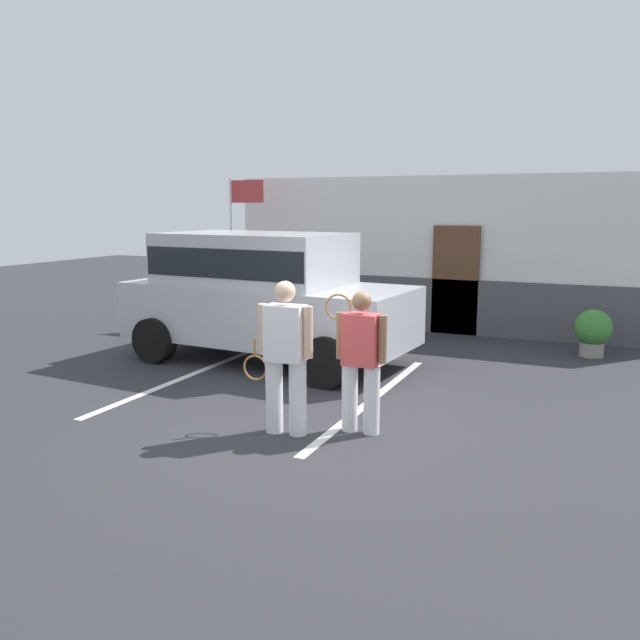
{
  "coord_description": "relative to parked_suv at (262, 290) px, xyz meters",
  "views": [
    {
      "loc": [
        3.03,
        -6.24,
        2.48
      ],
      "look_at": [
        -0.29,
        1.2,
        1.05
      ],
      "focal_mm": 36.73,
      "sensor_mm": 36.0,
      "label": 1
    }
  ],
  "objects": [
    {
      "name": "ground_plane",
      "position": [
        2.03,
        -2.85,
        -1.15
      ],
      "size": [
        40.0,
        40.0,
        0.0
      ],
      "primitive_type": "plane",
      "color": "#2D2D33"
    },
    {
      "name": "parking_stripe_0",
      "position": [
        -0.52,
        -1.35,
        -1.14
      ],
      "size": [
        0.12,
        4.4,
        0.01
      ],
      "primitive_type": "cube",
      "color": "silver",
      "rests_on": "ground_plane"
    },
    {
      "name": "flag_pole",
      "position": [
        -1.99,
        2.65,
        0.96
      ],
      "size": [
        0.8,
        0.05,
        3.04
      ],
      "color": "silver",
      "rests_on": "ground_plane"
    },
    {
      "name": "parked_suv",
      "position": [
        0.0,
        0.0,
        0.0
      ],
      "size": [
        4.73,
        2.45,
        2.05
      ],
      "rotation": [
        0.0,
        0.0,
        -0.08
      ],
      "color": "#B7B7BC",
      "rests_on": "ground_plane"
    },
    {
      "name": "tennis_player_woman",
      "position": [
        2.64,
        -2.56,
        -0.32
      ],
      "size": [
        0.73,
        0.25,
        1.57
      ],
      "rotation": [
        0.0,
        0.0,
        3.13
      ],
      "color": "white",
      "rests_on": "ground_plane"
    },
    {
      "name": "tennis_player_man",
      "position": [
        1.91,
        -2.93,
        -0.27
      ],
      "size": [
        0.89,
        0.29,
        1.69
      ],
      "rotation": [
        0.0,
        0.0,
        3.22
      ],
      "color": "white",
      "rests_on": "ground_plane"
    },
    {
      "name": "parking_stripe_1",
      "position": [
        2.36,
        -1.35,
        -1.14
      ],
      "size": [
        0.12,
        4.4,
        0.01
      ],
      "primitive_type": "cube",
      "color": "silver",
      "rests_on": "ground_plane"
    },
    {
      "name": "house_frontage",
      "position": [
        2.04,
        3.67,
        0.29
      ],
      "size": [
        8.81,
        0.4,
        3.05
      ],
      "color": "white",
      "rests_on": "ground_plane"
    },
    {
      "name": "potted_plant_by_porch",
      "position": [
        4.87,
        2.47,
        -0.71
      ],
      "size": [
        0.6,
        0.6,
        0.79
      ],
      "color": "gray",
      "rests_on": "ground_plane"
    }
  ]
}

